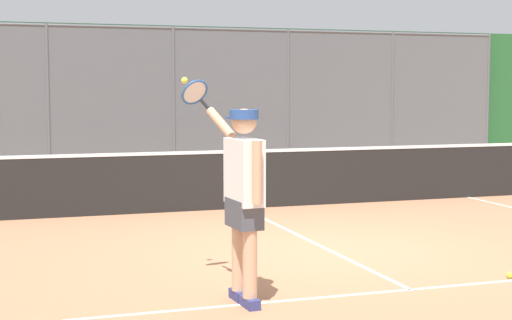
% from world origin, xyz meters
% --- Properties ---
extents(ground_plane, '(60.00, 60.00, 0.00)m').
position_xyz_m(ground_plane, '(0.00, 0.00, 0.00)').
color(ground_plane, '#B27551').
extents(court_line_markings, '(8.52, 10.02, 0.01)m').
position_xyz_m(court_line_markings, '(0.00, 2.31, 0.00)').
color(court_line_markings, white).
rests_on(court_line_markings, ground).
extents(fence_backdrop, '(19.32, 1.37, 3.35)m').
position_xyz_m(fence_backdrop, '(0.00, -9.33, 1.66)').
color(fence_backdrop, '#565B60').
rests_on(fence_backdrop, ground).
extents(tennis_net, '(10.95, 0.09, 1.07)m').
position_xyz_m(tennis_net, '(0.00, -3.51, 0.49)').
color(tennis_net, '#2D2D2D').
rests_on(tennis_net, ground).
extents(tennis_player, '(0.54, 1.43, 2.07)m').
position_xyz_m(tennis_player, '(1.69, 1.94, 1.06)').
color(tennis_player, navy).
rests_on(tennis_player, ground).
extents(tennis_ball_by_sideline, '(0.07, 0.07, 0.07)m').
position_xyz_m(tennis_ball_by_sideline, '(-1.21, 1.89, 0.03)').
color(tennis_ball_by_sideline, '#CCDB33').
rests_on(tennis_ball_by_sideline, ground).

